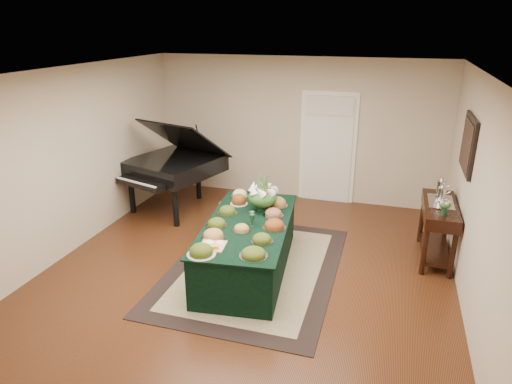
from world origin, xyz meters
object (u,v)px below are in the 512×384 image
(grand_piano, at_px, (174,165))
(buffet_table, at_px, (248,246))
(mahogany_sideboard, at_px, (439,217))
(floral_centerpiece, at_px, (263,194))

(grand_piano, bearing_deg, buffet_table, -41.59)
(buffet_table, xyz_separation_m, mahogany_sideboard, (2.51, 1.11, 0.30))
(buffet_table, bearing_deg, grand_piano, 138.41)
(mahogany_sideboard, bearing_deg, floral_centerpiece, -165.32)
(buffet_table, distance_m, grand_piano, 2.66)
(grand_piano, xyz_separation_m, mahogany_sideboard, (4.47, -0.63, -0.18))
(floral_centerpiece, height_order, mahogany_sideboard, floral_centerpiece)
(floral_centerpiece, xyz_separation_m, grand_piano, (-2.03, 1.27, -0.13))
(buffet_table, height_order, floral_centerpiece, floral_centerpiece)
(buffet_table, height_order, mahogany_sideboard, mahogany_sideboard)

